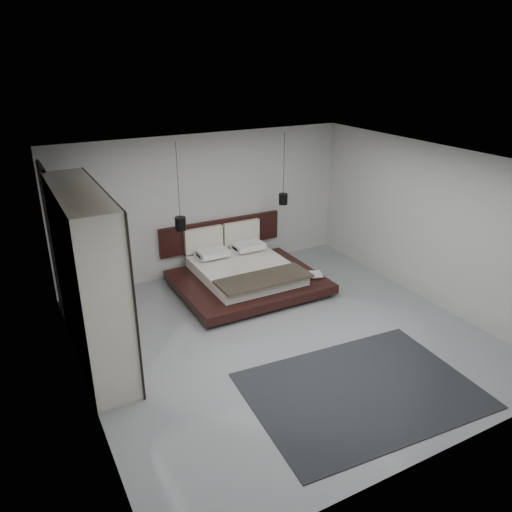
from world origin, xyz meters
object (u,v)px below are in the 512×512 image
lattice_screen (53,243)px  rug (361,390)px  bed (244,273)px  pendant_left (180,223)px  wardrobe (89,278)px  pendant_right (283,199)px

lattice_screen → rug: (3.18, -4.15, -1.29)m
bed → pendant_left: bearing=159.7°
wardrobe → rug: wardrobe is taller
pendant_left → pendant_right: 2.17m
lattice_screen → rug: lattice_screen is taller
wardrobe → pendant_left: bearing=38.4°
pendant_right → wardrobe: (-4.08, -1.52, -0.22)m
wardrobe → rug: (2.93, -2.50, -1.28)m
wardrobe → pendant_right: bearing=20.4°
pendant_left → pendant_right: (2.17, 0.00, 0.17)m
pendant_left → wardrobe: (-1.91, -1.52, -0.05)m
pendant_right → rug: (-1.15, -4.02, -1.50)m
bed → rug: bearing=-91.1°
pendant_right → wardrobe: bearing=-159.6°
pendant_right → rug: 4.44m
bed → wardrobe: wardrobe is taller
pendant_right → lattice_screen: bearing=178.2°
lattice_screen → pendant_left: bearing=-3.6°
pendant_right → pendant_left: bearing=-180.0°
pendant_left → bed: bearing=-20.3°
rug → pendant_right: bearing=74.0°
lattice_screen → wardrobe: size_ratio=0.99×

